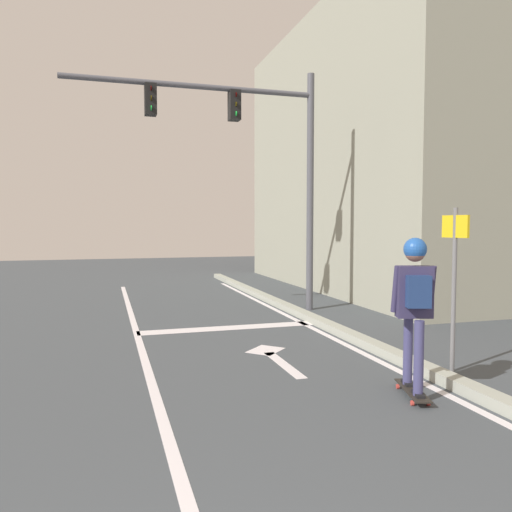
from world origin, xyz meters
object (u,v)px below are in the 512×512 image
object	(u,v)px
skateboard	(412,391)
street_sign_post	(454,265)
skater	(415,293)
traffic_signal_mast	(249,142)

from	to	relation	value
skateboard	street_sign_post	world-z (taller)	street_sign_post
skateboard	skater	size ratio (longest dim) A/B	0.49
street_sign_post	traffic_signal_mast	bearing A→B (deg)	104.86
skateboard	traffic_signal_mast	size ratio (longest dim) A/B	0.16
skater	traffic_signal_mast	size ratio (longest dim) A/B	0.32
skateboard	skater	distance (m)	1.14
traffic_signal_mast	street_sign_post	distance (m)	5.86
skateboard	traffic_signal_mast	xyz separation A→B (m)	(-0.27, 5.89, 3.75)
traffic_signal_mast	street_sign_post	world-z (taller)	traffic_signal_mast
skater	street_sign_post	world-z (taller)	street_sign_post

